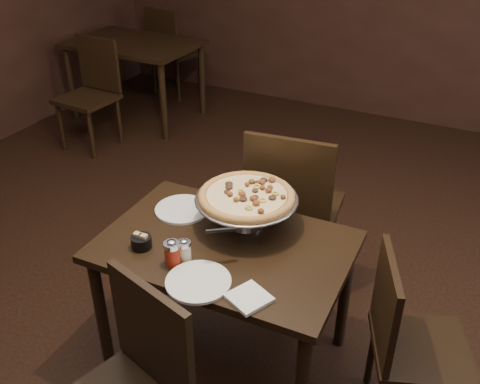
% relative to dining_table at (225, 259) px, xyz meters
% --- Properties ---
extents(room, '(6.04, 7.04, 2.84)m').
position_rel_dining_table_xyz_m(room, '(0.02, -0.01, 0.81)').
color(room, black).
rests_on(room, ground).
extents(dining_table, '(1.11, 0.76, 0.68)m').
position_rel_dining_table_xyz_m(dining_table, '(0.00, 0.00, 0.00)').
color(dining_table, black).
rests_on(dining_table, ground).
extents(background_table, '(1.19, 0.79, 0.75)m').
position_rel_dining_table_xyz_m(background_table, '(-2.25, 2.35, 0.05)').
color(background_table, black).
rests_on(background_table, ground).
extents(pizza_stand, '(0.47, 0.47, 0.19)m').
position_rel_dining_table_xyz_m(pizza_stand, '(0.02, 0.17, 0.25)').
color(pizza_stand, silver).
rests_on(pizza_stand, dining_table).
extents(parmesan_shaker, '(0.06, 0.06, 0.10)m').
position_rel_dining_table_xyz_m(parmesan_shaker, '(-0.10, -0.18, 0.14)').
color(parmesan_shaker, beige).
rests_on(parmesan_shaker, dining_table).
extents(pepper_flake_shaker, '(0.07, 0.07, 0.12)m').
position_rel_dining_table_xyz_m(pepper_flake_shaker, '(-0.12, -0.23, 0.15)').
color(pepper_flake_shaker, maroon).
rests_on(pepper_flake_shaker, dining_table).
extents(packet_caddy, '(0.09, 0.09, 0.07)m').
position_rel_dining_table_xyz_m(packet_caddy, '(-0.31, -0.19, 0.12)').
color(packet_caddy, black).
rests_on(packet_caddy, dining_table).
extents(napkin_stack, '(0.19, 0.19, 0.02)m').
position_rel_dining_table_xyz_m(napkin_stack, '(0.25, -0.28, 0.10)').
color(napkin_stack, white).
rests_on(napkin_stack, dining_table).
extents(plate_left, '(0.26, 0.26, 0.01)m').
position_rel_dining_table_xyz_m(plate_left, '(-0.31, 0.14, 0.10)').
color(plate_left, silver).
rests_on(plate_left, dining_table).
extents(plate_near, '(0.26, 0.26, 0.01)m').
position_rel_dining_table_xyz_m(plate_near, '(0.03, -0.28, 0.10)').
color(plate_near, silver).
rests_on(plate_near, dining_table).
extents(serving_spatula, '(0.16, 0.16, 0.02)m').
position_rel_dining_table_xyz_m(serving_spatula, '(0.05, -0.12, 0.24)').
color(serving_spatula, silver).
rests_on(serving_spatula, pizza_stand).
extents(chair_far, '(0.51, 0.51, 0.99)m').
position_rel_dining_table_xyz_m(chair_far, '(0.07, 0.65, -0.05)').
color(chair_far, black).
rests_on(chair_far, ground).
extents(chair_side, '(0.50, 0.50, 0.83)m').
position_rel_dining_table_xyz_m(chair_side, '(0.82, 0.03, -0.14)').
color(chair_side, black).
rests_on(chair_side, ground).
extents(bg_chair_far, '(0.51, 0.51, 0.93)m').
position_rel_dining_table_xyz_m(bg_chair_far, '(-2.28, 3.02, -0.08)').
color(bg_chair_far, black).
rests_on(bg_chair_far, ground).
extents(bg_chair_near, '(0.46, 0.46, 0.93)m').
position_rel_dining_table_xyz_m(bg_chair_near, '(-2.20, 1.66, -0.09)').
color(bg_chair_near, black).
rests_on(bg_chair_near, ground).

